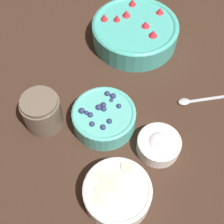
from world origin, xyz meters
TOP-DOWN VIEW (x-y plane):
  - ground_plane at (0.00, 0.00)m, footprint 4.00×4.00m
  - bowl_strawberries at (0.27, 0.04)m, footprint 0.25×0.25m
  - bowl_blueberries at (-0.04, -0.01)m, footprint 0.16×0.16m
  - bowl_bananas at (-0.20, -0.12)m, footprint 0.15×0.15m
  - bowl_cream at (-0.05, -0.16)m, footprint 0.10×0.10m
  - jar_chocolate at (-0.10, 0.13)m, footprint 0.10×0.10m
  - spoon at (0.12, -0.19)m, footprint 0.09×0.12m

SIDE VIEW (x-z plane):
  - ground_plane at x=0.00m, z-range 0.00..0.00m
  - spoon at x=0.12m, z-range 0.00..0.01m
  - bowl_cream at x=-0.05m, z-range 0.00..0.05m
  - bowl_bananas at x=-0.20m, z-range 0.00..0.06m
  - bowl_blueberries at x=-0.04m, z-range 0.00..0.06m
  - bowl_strawberries at x=0.27m, z-range 0.00..0.08m
  - jar_chocolate at x=-0.10m, z-range 0.00..0.09m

